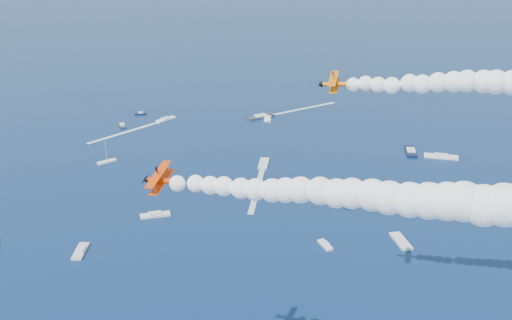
# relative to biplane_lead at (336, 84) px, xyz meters

# --- Properties ---
(biplane_lead) EXTENTS (6.74, 7.80, 5.92)m
(biplane_lead) POSITION_rel_biplane_lead_xyz_m (0.00, 0.00, 0.00)
(biplane_lead) COLOR orange
(biplane_trail) EXTENTS (7.63, 9.00, 6.75)m
(biplane_trail) POSITION_rel_biplane_lead_xyz_m (-24.57, -29.19, -10.20)
(biplane_trail) COLOR #E83A04
(smoke_trail_lead) EXTENTS (58.30, 6.84, 10.66)m
(smoke_trail_lead) POSITION_rel_biplane_lead_xyz_m (29.00, 0.15, 2.20)
(smoke_trail_lead) COLOR white
(smoke_trail_trail) EXTENTS (58.92, 18.39, 10.66)m
(smoke_trail_trail) POSITION_rel_biplane_lead_xyz_m (4.25, -32.40, -8.00)
(smoke_trail_trail) COLOR white
(spectator_boats) EXTENTS (216.67, 183.83, 0.70)m
(spectator_boats) POSITION_rel_biplane_lead_xyz_m (-17.64, 88.34, -60.54)
(spectator_boats) COLOR white
(spectator_boats) RESTS_ON ground
(boat_wakes) EXTENTS (95.37, 133.22, 0.04)m
(boat_wakes) POSITION_rel_biplane_lead_xyz_m (-57.69, 127.08, -60.86)
(boat_wakes) COLOR white
(boat_wakes) RESTS_ON ground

